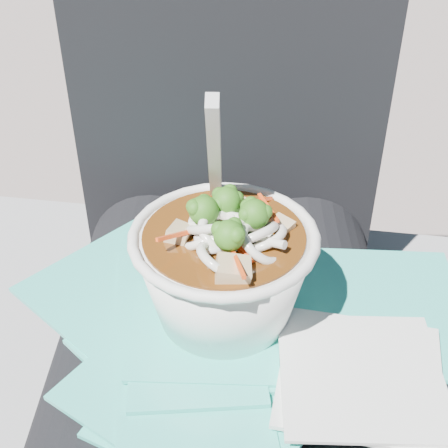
{
  "coord_description": "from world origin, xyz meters",
  "views": [
    {
      "loc": [
        0.01,
        -0.38,
        0.97
      ],
      "look_at": [
        -0.0,
        0.02,
        0.68
      ],
      "focal_mm": 50.0,
      "sensor_mm": 36.0,
      "label": 1
    }
  ],
  "objects_px": {
    "lap": "(224,399)",
    "plastic_bag": "(220,335)",
    "person_body": "(226,305)",
    "stone_ledge": "(227,443)",
    "udon_bowl": "(225,263)"
  },
  "relations": [
    {
      "from": "udon_bowl",
      "to": "person_body",
      "type": "bearing_deg",
      "value": 90.11
    },
    {
      "from": "person_body",
      "to": "plastic_bag",
      "type": "relative_size",
      "value": 2.31
    },
    {
      "from": "stone_ledge",
      "to": "udon_bowl",
      "type": "bearing_deg",
      "value": -89.94
    },
    {
      "from": "person_body",
      "to": "udon_bowl",
      "type": "relative_size",
      "value": 4.85
    },
    {
      "from": "plastic_bag",
      "to": "udon_bowl",
      "type": "height_order",
      "value": "udon_bowl"
    },
    {
      "from": "lap",
      "to": "plastic_bag",
      "type": "bearing_deg",
      "value": 166.19
    },
    {
      "from": "lap",
      "to": "person_body",
      "type": "bearing_deg",
      "value": 90.0
    },
    {
      "from": "stone_ledge",
      "to": "plastic_bag",
      "type": "height_order",
      "value": "plastic_bag"
    },
    {
      "from": "lap",
      "to": "person_body",
      "type": "xyz_separation_m",
      "value": [
        0.0,
        0.09,
        0.03
      ]
    },
    {
      "from": "plastic_bag",
      "to": "person_body",
      "type": "bearing_deg",
      "value": 87.97
    },
    {
      "from": "plastic_bag",
      "to": "udon_bowl",
      "type": "xyz_separation_m",
      "value": [
        0.0,
        0.02,
        0.06
      ]
    },
    {
      "from": "person_body",
      "to": "lap",
      "type": "bearing_deg",
      "value": -90.0
    },
    {
      "from": "person_body",
      "to": "plastic_bag",
      "type": "bearing_deg",
      "value": -92.03
    },
    {
      "from": "stone_ledge",
      "to": "lap",
      "type": "relative_size",
      "value": 2.08
    },
    {
      "from": "lap",
      "to": "udon_bowl",
      "type": "distance_m",
      "value": 0.15
    }
  ]
}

